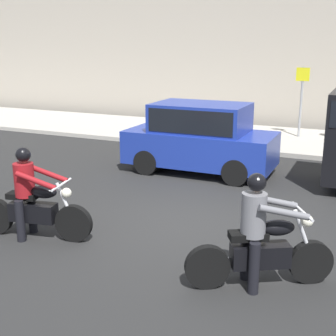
{
  "coord_description": "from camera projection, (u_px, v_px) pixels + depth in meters",
  "views": [
    {
      "loc": [
        2.94,
        -7.7,
        3.26
      ],
      "look_at": [
        -0.38,
        -0.27,
        1.06
      ],
      "focal_mm": 49.26,
      "sensor_mm": 36.0,
      "label": 1
    }
  ],
  "objects": [
    {
      "name": "motorcycle_with_rider_gray",
      "position": [
        260.0,
        241.0,
        6.27
      ],
      "size": [
        1.87,
        1.17,
        1.63
      ],
      "color": "black",
      "rests_on": "ground_plane"
    },
    {
      "name": "sidewalk_slab",
      "position": [
        276.0,
        140.0,
        15.83
      ],
      "size": [
        40.0,
        4.4,
        0.14
      ],
      "primitive_type": "cube",
      "color": "#A8A399",
      "rests_on": "ground_plane"
    },
    {
      "name": "motorcycle_with_rider_crimson",
      "position": [
        32.0,
        202.0,
        7.87
      ],
      "size": [
        2.11,
        0.76,
        1.6
      ],
      "color": "black",
      "rests_on": "ground_plane"
    },
    {
      "name": "street_sign_post",
      "position": [
        302.0,
        95.0,
        15.6
      ],
      "size": [
        0.44,
        0.08,
        2.38
      ],
      "color": "gray",
      "rests_on": "sidewalk_slab"
    },
    {
      "name": "parked_hatchback_cobalt_blue",
      "position": [
        200.0,
        137.0,
        11.86
      ],
      "size": [
        3.8,
        1.76,
        1.8
      ],
      "color": "navy",
      "rests_on": "ground_plane"
    },
    {
      "name": "ground_plane",
      "position": [
        192.0,
        220.0,
        8.8
      ],
      "size": [
        80.0,
        80.0,
        0.0
      ],
      "primitive_type": "plane",
      "color": "black"
    }
  ]
}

